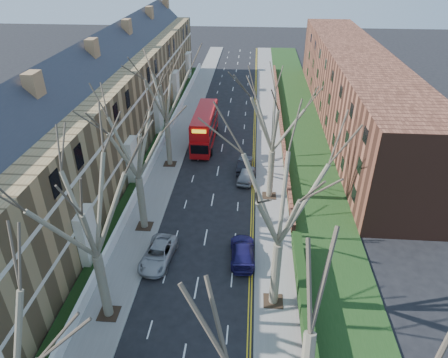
# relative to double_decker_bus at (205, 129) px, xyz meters

# --- Properties ---
(pavement_left) EXTENTS (3.00, 102.00, 0.12)m
(pavement_left) POSITION_rel_double_decker_bus_xyz_m (-3.70, 4.97, -2.06)
(pavement_left) COLOR slate
(pavement_left) RESTS_ON ground
(pavement_right) EXTENTS (3.00, 102.00, 0.12)m
(pavement_right) POSITION_rel_double_decker_bus_xyz_m (8.30, 4.97, -2.06)
(pavement_right) COLOR slate
(pavement_right) RESTS_ON ground
(terrace_left) EXTENTS (9.70, 78.00, 13.60)m
(terrace_left) POSITION_rel_double_decker_bus_xyz_m (-11.35, -3.03, 3.41)
(terrace_left) COLOR #997A4E
(terrace_left) RESTS_ON ground
(flats_right) EXTENTS (13.97, 54.00, 10.00)m
(flats_right) POSITION_rel_double_decker_bus_xyz_m (19.76, 8.97, 2.86)
(flats_right) COLOR brown
(flats_right) RESTS_ON ground
(front_wall_left) EXTENTS (0.30, 78.00, 1.00)m
(front_wall_left) POSITION_rel_double_decker_bus_xyz_m (-5.35, -3.03, -1.50)
(front_wall_left) COLOR white
(front_wall_left) RESTS_ON ground
(grass_verge_right) EXTENTS (6.00, 102.00, 0.06)m
(grass_verge_right) POSITION_rel_double_decker_bus_xyz_m (12.80, 4.97, -1.97)
(grass_verge_right) COLOR #193613
(grass_verge_right) RESTS_ON ground
(tree_left_mid) EXTENTS (10.50, 10.50, 14.71)m
(tree_left_mid) POSITION_rel_double_decker_bus_xyz_m (-3.40, -28.03, 7.44)
(tree_left_mid) COLOR #6D634D
(tree_left_mid) RESTS_ON ground
(tree_left_far) EXTENTS (10.15, 10.15, 14.22)m
(tree_left_far) POSITION_rel_double_decker_bus_xyz_m (-3.40, -18.03, 7.12)
(tree_left_far) COLOR #6D634D
(tree_left_far) RESTS_ON ground
(tree_left_dist) EXTENTS (10.50, 10.50, 14.71)m
(tree_left_dist) POSITION_rel_double_decker_bus_xyz_m (-3.40, -6.03, 7.44)
(tree_left_dist) COLOR #6D634D
(tree_left_dist) RESTS_ON ground
(tree_right_mid) EXTENTS (10.50, 10.50, 14.71)m
(tree_right_mid) POSITION_rel_double_decker_bus_xyz_m (8.00, -26.03, 7.44)
(tree_right_mid) COLOR #6D634D
(tree_right_mid) RESTS_ON ground
(tree_right_far) EXTENTS (10.15, 10.15, 14.22)m
(tree_right_far) POSITION_rel_double_decker_bus_xyz_m (8.00, -12.03, 7.12)
(tree_right_far) COLOR #6D634D
(tree_right_far) RESTS_ON ground
(double_decker_bus) EXTENTS (2.73, 10.30, 4.32)m
(double_decker_bus) POSITION_rel_double_decker_bus_xyz_m (0.00, 0.00, 0.00)
(double_decker_bus) COLOR #A50B0E
(double_decker_bus) RESTS_ON ground
(car_left_far) EXTENTS (2.68, 5.02, 1.34)m
(car_left_far) POSITION_rel_double_decker_bus_xyz_m (-1.17, -22.29, -1.45)
(car_left_far) COLOR #9FA0A4
(car_left_far) RESTS_ON ground
(car_right_near) EXTENTS (2.19, 4.84, 1.37)m
(car_right_near) POSITION_rel_double_decker_bus_xyz_m (5.62, -21.47, -1.43)
(car_right_near) COLOR #1D1753
(car_right_near) RESTS_ON ground
(car_right_mid) EXTENTS (2.19, 4.32, 1.41)m
(car_right_mid) POSITION_rel_double_decker_bus_xyz_m (5.57, -8.84, -1.42)
(car_right_mid) COLOR gray
(car_right_mid) RESTS_ON ground
(car_right_far) EXTENTS (1.81, 4.41, 1.42)m
(car_right_far) POSITION_rel_double_decker_bus_xyz_m (5.34, -6.64, -1.41)
(car_right_far) COLOR black
(car_right_far) RESTS_ON ground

